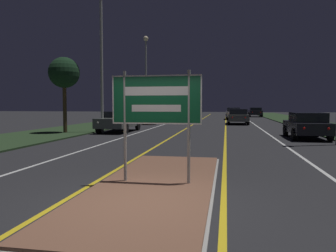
% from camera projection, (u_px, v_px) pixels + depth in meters
% --- Properties ---
extents(ground_plane, '(160.00, 160.00, 0.00)m').
position_uv_depth(ground_plane, '(140.00, 205.00, 6.03)').
color(ground_plane, '#232326').
extents(median_island, '(2.66, 7.48, 0.10)m').
position_uv_depth(median_island, '(156.00, 184.00, 7.46)').
color(median_island, '#999993').
rests_on(median_island, ground_plane).
extents(verge_left, '(5.00, 100.00, 0.08)m').
position_uv_depth(verge_left, '(92.00, 127.00, 27.33)').
color(verge_left, '#23381E').
rests_on(verge_left, ground_plane).
extents(verge_right, '(5.00, 100.00, 0.08)m').
position_uv_depth(verge_right, '(336.00, 130.00, 24.01)').
color(verge_right, '#23381E').
rests_on(verge_right, ground_plane).
extents(centre_line_yellow_left, '(0.12, 70.00, 0.01)m').
position_uv_depth(centre_line_yellow_left, '(193.00, 124.00, 30.85)').
color(centre_line_yellow_left, gold).
rests_on(centre_line_yellow_left, ground_plane).
extents(centre_line_yellow_right, '(0.12, 70.00, 0.01)m').
position_uv_depth(centre_line_yellow_right, '(226.00, 125.00, 30.32)').
color(centre_line_yellow_right, gold).
rests_on(centre_line_yellow_right, ground_plane).
extents(lane_line_white_left, '(0.12, 70.00, 0.01)m').
position_uv_depth(lane_line_white_left, '(165.00, 124.00, 31.32)').
color(lane_line_white_left, silver).
rests_on(lane_line_white_left, ground_plane).
extents(lane_line_white_right, '(0.12, 70.00, 0.01)m').
position_uv_depth(lane_line_white_right, '(256.00, 125.00, 29.85)').
color(lane_line_white_right, silver).
rests_on(lane_line_white_right, ground_plane).
extents(edge_line_white_left, '(0.10, 70.00, 0.01)m').
position_uv_depth(edge_line_white_left, '(135.00, 124.00, 31.85)').
color(edge_line_white_left, silver).
rests_on(edge_line_white_left, ground_plane).
extents(edge_line_white_right, '(0.10, 70.00, 0.01)m').
position_uv_depth(edge_line_white_right, '(290.00, 125.00, 29.33)').
color(edge_line_white_right, silver).
rests_on(edge_line_white_right, ground_plane).
extents(highway_sign, '(2.04, 0.07, 2.52)m').
position_uv_depth(highway_sign, '(156.00, 104.00, 7.34)').
color(highway_sign, '#9E9E99').
rests_on(highway_sign, median_island).
extents(streetlight_left_near, '(0.60, 0.60, 9.63)m').
position_uv_depth(streetlight_left_near, '(101.00, 31.00, 21.07)').
color(streetlight_left_near, '#9E9E99').
rests_on(streetlight_left_near, ground_plane).
extents(streetlight_left_far, '(0.52, 0.52, 8.90)m').
position_uv_depth(streetlight_left_far, '(146.00, 67.00, 33.73)').
color(streetlight_left_far, '#9E9E99').
rests_on(streetlight_left_far, ground_plane).
extents(car_receding_0, '(1.97, 4.13, 1.43)m').
position_uv_depth(car_receding_0, '(307.00, 125.00, 17.95)').
color(car_receding_0, black).
rests_on(car_receding_0, ground_plane).
extents(car_receding_1, '(1.97, 4.77, 1.46)m').
position_uv_depth(car_receding_1, '(238.00, 116.00, 31.39)').
color(car_receding_1, '#4C514C').
rests_on(car_receding_1, ground_plane).
extents(car_receding_2, '(1.89, 4.36, 1.50)m').
position_uv_depth(car_receding_2, '(233.00, 113.00, 41.55)').
color(car_receding_2, silver).
rests_on(car_receding_2, ground_plane).
extents(car_receding_3, '(2.02, 4.18, 1.43)m').
position_uv_depth(car_receding_3, '(255.00, 112.00, 50.45)').
color(car_receding_3, black).
rests_on(car_receding_3, ground_plane).
extents(car_approaching_0, '(2.03, 4.81, 1.40)m').
position_uv_depth(car_approaching_0, '(120.00, 121.00, 22.54)').
color(car_approaching_0, '#4C514C').
rests_on(car_approaching_0, ground_plane).
extents(car_approaching_1, '(1.86, 4.18, 1.32)m').
position_uv_depth(car_approaching_1, '(150.00, 117.00, 32.06)').
color(car_approaching_1, silver).
rests_on(car_approaching_1, ground_plane).
extents(roadside_palm_left, '(1.95, 1.95, 4.79)m').
position_uv_depth(roadside_palm_left, '(64.00, 73.00, 20.74)').
color(roadside_palm_left, '#4C3823').
rests_on(roadside_palm_left, verge_left).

